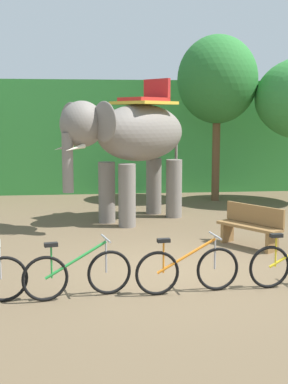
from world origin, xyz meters
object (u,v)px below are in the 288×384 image
tree_center (217,80)px  wooden_bench (251,225)px  bike_green (78,274)px  bike_orange (188,269)px  elephant (132,139)px

tree_center → wooden_bench: size_ratio=3.65×
bike_green → bike_orange: bearing=1.3°
wooden_bench → bike_green: bearing=-142.3°
elephant → bike_orange: size_ratio=2.26×
elephant → bike_green: bearing=-103.2°
wooden_bench → tree_center: bearing=82.9°
elephant → wooden_bench: (2.29, -2.99, -1.72)m
tree_center → bike_green: 10.66m
tree_center → elephant: size_ratio=1.39×
bike_green → bike_orange: 1.73m
tree_center → bike_orange: size_ratio=3.15×
elephant → wooden_bench: 4.14m
tree_center → bike_green: (-4.43, -9.02, -3.55)m
tree_center → elephant: 4.75m
elephant → tree_center: bearing=46.2°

